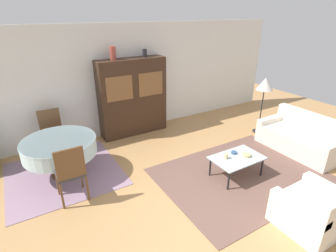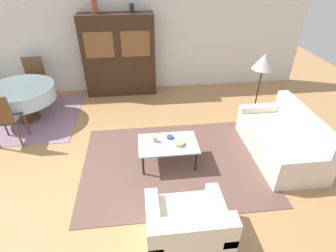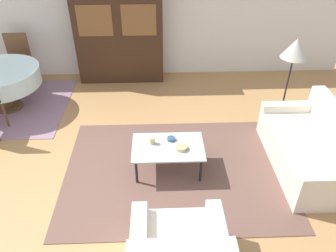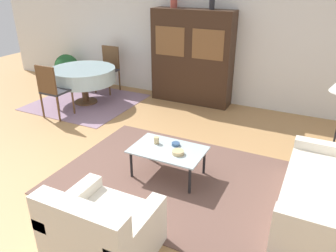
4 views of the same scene
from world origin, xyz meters
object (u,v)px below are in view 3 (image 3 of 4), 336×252
at_px(coffee_table, 168,149).
at_px(bowl_small, 171,139).
at_px(cup, 152,141).
at_px(bowl, 181,148).
at_px(dining_table, 0,78).
at_px(dining_chair_far, 18,57).
at_px(display_cabinet, 119,34).
at_px(couch, 312,149).
at_px(floor_lamp, 295,52).

bearing_deg(coffee_table, bowl_small, 70.63).
distance_m(cup, bowl, 0.41).
bearing_deg(bowl, coffee_table, 160.25).
xyz_separation_m(dining_table, cup, (2.62, -1.67, -0.15)).
height_order(dining_chair_far, bowl_small, dining_chair_far).
xyz_separation_m(dining_table, bowl_small, (2.88, -1.61, -0.18)).
bearing_deg(cup, bowl_small, 13.46).
bearing_deg(display_cabinet, dining_table, -151.15).
height_order(couch, floor_lamp, floor_lamp).
height_order(dining_chair_far, cup, dining_chair_far).
relative_size(couch, display_cabinet, 0.91).
relative_size(coffee_table, dining_table, 0.72).
xyz_separation_m(coffee_table, dining_table, (-2.84, 1.75, 0.23)).
relative_size(display_cabinet, dining_chair_far, 1.86).
xyz_separation_m(cup, bowl_small, (0.26, 0.06, -0.03)).
distance_m(dining_table, bowl_small, 3.31).
distance_m(dining_table, floor_lamp, 4.88).
xyz_separation_m(display_cabinet, cup, (0.63, -2.77, -0.50)).
bearing_deg(bowl_small, cup, -166.54).
distance_m(coffee_table, dining_table, 3.34).
distance_m(coffee_table, floor_lamp, 2.46).
distance_m(display_cabinet, cup, 2.88).
bearing_deg(coffee_table, display_cabinet, 106.61).
bearing_deg(floor_lamp, cup, -153.11).
height_order(coffee_table, cup, cup).
relative_size(dining_table, bowl, 8.61).
relative_size(couch, cup, 17.98).
bearing_deg(dining_chair_far, couch, 151.53).
height_order(display_cabinet, bowl_small, display_cabinet).
distance_m(couch, coffee_table, 2.02).
distance_m(couch, cup, 2.24).
xyz_separation_m(couch, cup, (-2.23, 0.07, 0.17)).
xyz_separation_m(floor_lamp, cup, (-2.19, -1.11, -0.78)).
xyz_separation_m(couch, dining_chair_far, (-4.85, 2.63, 0.30)).
xyz_separation_m(coffee_table, bowl, (0.17, -0.06, 0.06)).
height_order(bowl, bowl_small, bowl).
bearing_deg(floor_lamp, bowl_small, -151.47).
distance_m(floor_lamp, bowl, 2.33).
bearing_deg(display_cabinet, bowl, -70.60).
distance_m(bowl, bowl_small, 0.24).
height_order(cup, bowl_small, cup).
bearing_deg(display_cabinet, cup, -77.09).
relative_size(couch, dining_chair_far, 1.70).
height_order(couch, dining_chair_far, dining_chair_far).
bearing_deg(dining_chair_far, coffee_table, 137.04).
bearing_deg(dining_table, bowl_small, -29.14).
bearing_deg(display_cabinet, couch, -44.69).
bearing_deg(dining_chair_far, display_cabinet, -174.22).
xyz_separation_m(cup, bowl, (0.39, -0.14, -0.02)).
height_order(floor_lamp, cup, floor_lamp).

